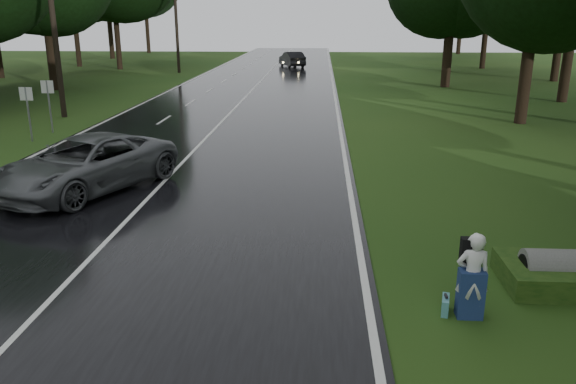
% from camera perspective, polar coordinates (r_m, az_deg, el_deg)
% --- Properties ---
extents(ground, '(160.00, 160.00, 0.00)m').
position_cam_1_polar(ground, '(10.52, -25.54, -12.93)').
color(ground, '#274614').
rests_on(ground, ground).
extents(road, '(12.00, 140.00, 0.04)m').
position_cam_1_polar(road, '(28.73, -6.58, 7.14)').
color(road, black).
rests_on(road, ground).
extents(lane_center, '(0.12, 140.00, 0.01)m').
position_cam_1_polar(lane_center, '(28.72, -6.58, 7.19)').
color(lane_center, silver).
rests_on(lane_center, road).
extents(grey_car, '(4.82, 6.34, 1.60)m').
position_cam_1_polar(grey_car, '(17.74, -19.66, 2.67)').
color(grey_car, '#565A5C').
rests_on(grey_car, road).
extents(far_car, '(3.10, 4.99, 1.55)m').
position_cam_1_polar(far_car, '(60.44, 0.41, 13.24)').
color(far_car, black).
rests_on(far_car, road).
extents(hitchhiker, '(0.57, 0.51, 1.56)m').
position_cam_1_polar(hitchhiker, '(10.25, 18.05, -8.27)').
color(hitchhiker, silver).
rests_on(hitchhiker, ground).
extents(suitcase, '(0.21, 0.43, 0.30)m').
position_cam_1_polar(suitcase, '(10.50, 15.57, -10.92)').
color(suitcase, teal).
rests_on(suitcase, ground).
extents(culvert, '(1.46, 0.73, 0.73)m').
position_cam_1_polar(culvert, '(12.32, 25.65, -8.47)').
color(culvert, slate).
rests_on(culvert, ground).
extents(utility_pole_mid, '(1.80, 0.28, 10.02)m').
position_cam_1_polar(utility_pole_mid, '(32.03, -21.60, 7.05)').
color(utility_pole_mid, black).
rests_on(utility_pole_mid, ground).
extents(utility_pole_far, '(1.80, 0.28, 10.24)m').
position_cam_1_polar(utility_pole_far, '(55.39, -10.91, 11.74)').
color(utility_pole_far, black).
rests_on(utility_pole_far, ground).
extents(road_sign_a, '(0.54, 0.10, 2.26)m').
position_cam_1_polar(road_sign_a, '(26.15, -24.37, 4.68)').
color(road_sign_a, white).
rests_on(road_sign_a, ground).
extents(road_sign_b, '(0.56, 0.10, 2.33)m').
position_cam_1_polar(road_sign_b, '(27.81, -22.62, 5.55)').
color(road_sign_b, white).
rests_on(road_sign_b, ground).
extents(tree_left_e, '(9.00, 9.00, 14.07)m').
position_cam_1_polar(tree_left_e, '(44.55, -22.36, 9.51)').
color(tree_left_e, black).
rests_on(tree_left_e, ground).
extents(tree_left_f, '(11.28, 11.28, 17.62)m').
position_cam_1_polar(tree_left_f, '(60.43, -16.56, 11.78)').
color(tree_left_f, black).
rests_on(tree_left_f, ground).
extents(tree_right_d, '(8.45, 8.45, 13.20)m').
position_cam_1_polar(tree_right_d, '(30.27, 22.33, 6.44)').
color(tree_right_d, black).
rests_on(tree_right_d, ground).
extents(tree_right_e, '(8.49, 8.49, 13.27)m').
position_cam_1_polar(tree_right_e, '(44.68, 15.53, 10.18)').
color(tree_right_e, black).
rests_on(tree_right_e, ground).
extents(tree_right_f, '(8.77, 8.77, 13.70)m').
position_cam_1_polar(tree_right_f, '(58.09, 15.78, 11.65)').
color(tree_right_f, black).
rests_on(tree_right_f, ground).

